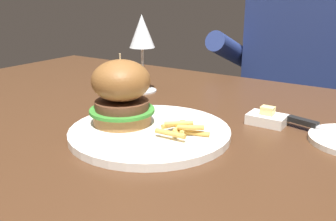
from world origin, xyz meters
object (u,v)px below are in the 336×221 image
(butter_dish, at_px, (267,118))
(wine_glass, at_px, (142,35))
(main_plate, at_px, (150,132))
(diner_person, at_px, (295,114))
(burger_sandwich, at_px, (121,92))
(table_knife, at_px, (326,129))

(butter_dish, bearing_deg, wine_glass, 169.34)
(main_plate, height_order, butter_dish, butter_dish)
(butter_dish, distance_m, diner_person, 0.68)
(diner_person, bearing_deg, butter_dish, -80.72)
(wine_glass, relative_size, diner_person, 0.17)
(butter_dish, xyz_separation_m, diner_person, (-0.11, 0.65, -0.19))
(burger_sandwich, xyz_separation_m, table_knife, (0.33, 0.18, -0.06))
(table_knife, bearing_deg, diner_person, 108.55)
(table_knife, relative_size, diner_person, 0.16)
(table_knife, relative_size, butter_dish, 2.58)
(wine_glass, xyz_separation_m, table_knife, (0.47, -0.07, -0.13))
(butter_dish, height_order, diner_person, diner_person)
(burger_sandwich, bearing_deg, wine_glass, 119.41)
(burger_sandwich, height_order, table_knife, burger_sandwich)
(main_plate, relative_size, burger_sandwich, 2.22)
(wine_glass, relative_size, butter_dish, 2.69)
(table_knife, distance_m, diner_person, 0.71)
(main_plate, relative_size, table_knife, 1.55)
(burger_sandwich, bearing_deg, table_knife, 28.88)
(table_knife, height_order, butter_dish, butter_dish)
(main_plate, xyz_separation_m, butter_dish, (0.16, 0.18, 0.00))
(wine_glass, bearing_deg, diner_person, 66.34)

